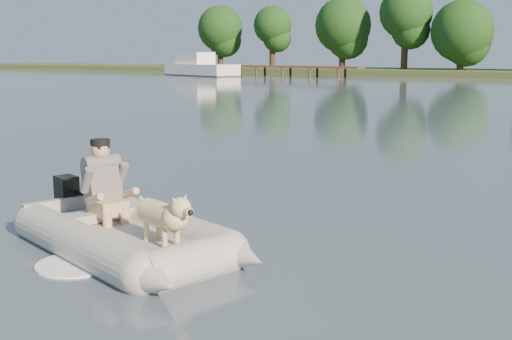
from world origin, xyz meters
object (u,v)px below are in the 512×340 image
Objects in this scene: dinghy at (128,203)px; dog at (161,219)px; dock at (278,71)px; cabin_cruiser at (201,64)px; man at (103,179)px.

dog is at bearing 4.57° from dinghy.
dock is 18.22× the size of dog.
cabin_cruiser is at bearing 142.76° from dog.
dock is 1.97× the size of cabin_cruiser.
dinghy is 58.34m from cabin_cruiser.
dock is at bearing 135.16° from dog.
dinghy is 0.77m from man.
man reaches higher than dinghy.
dock is 3.54× the size of dinghy.
dock reaches higher than dog.
dog is 58.85m from cabin_cruiser.
dog is (0.67, -0.17, -0.08)m from dinghy.
man is 0.12× the size of cabin_cruiser.
cabin_cruiser reaches higher than dog.
dock is 58.23m from dinghy.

